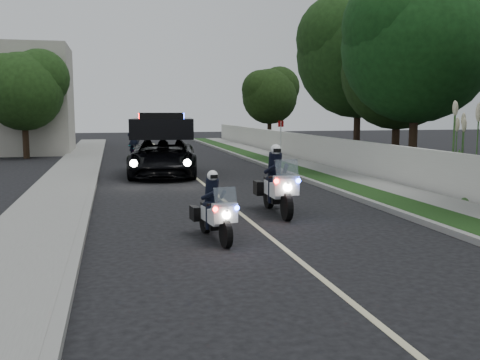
% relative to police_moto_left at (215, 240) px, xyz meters
% --- Properties ---
extents(ground, '(120.00, 120.00, 0.00)m').
position_rel_police_moto_left_xyz_m(ground, '(1.24, 0.70, 0.00)').
color(ground, black).
rests_on(ground, ground).
extents(curb_right, '(0.20, 60.00, 0.15)m').
position_rel_police_moto_left_xyz_m(curb_right, '(5.34, 10.70, 0.07)').
color(curb_right, gray).
rests_on(curb_right, ground).
extents(grass_verge, '(1.20, 60.00, 0.16)m').
position_rel_police_moto_left_xyz_m(grass_verge, '(6.04, 10.70, 0.08)').
color(grass_verge, '#193814').
rests_on(grass_verge, ground).
extents(sidewalk_right, '(1.40, 60.00, 0.16)m').
position_rel_police_moto_left_xyz_m(sidewalk_right, '(7.34, 10.70, 0.08)').
color(sidewalk_right, gray).
rests_on(sidewalk_right, ground).
extents(property_wall, '(0.22, 60.00, 1.50)m').
position_rel_police_moto_left_xyz_m(property_wall, '(8.34, 10.70, 0.75)').
color(property_wall, beige).
rests_on(property_wall, ground).
extents(curb_left, '(0.20, 60.00, 0.15)m').
position_rel_police_moto_left_xyz_m(curb_left, '(-2.86, 10.70, 0.07)').
color(curb_left, gray).
rests_on(curb_left, ground).
extents(sidewalk_left, '(2.00, 60.00, 0.16)m').
position_rel_police_moto_left_xyz_m(sidewalk_left, '(-3.96, 10.70, 0.08)').
color(sidewalk_left, gray).
rests_on(sidewalk_left, ground).
extents(building_far, '(8.00, 6.00, 7.00)m').
position_rel_police_moto_left_xyz_m(building_far, '(-8.76, 26.70, 3.50)').
color(building_far, '#A8A396').
rests_on(building_far, ground).
extents(lane_marking, '(0.12, 50.00, 0.01)m').
position_rel_police_moto_left_xyz_m(lane_marking, '(1.24, 10.70, 0.00)').
color(lane_marking, '#BFB78C').
rests_on(lane_marking, ground).
extents(police_moto_left, '(0.84, 1.86, 1.52)m').
position_rel_police_moto_left_xyz_m(police_moto_left, '(0.00, 0.00, 0.00)').
color(police_moto_left, silver).
rests_on(police_moto_left, ground).
extents(police_moto_right, '(0.85, 2.26, 1.90)m').
position_rel_police_moto_left_xyz_m(police_moto_right, '(2.21, 2.59, 0.00)').
color(police_moto_right, silver).
rests_on(police_moto_right, ground).
extents(police_suv, '(3.44, 6.28, 2.92)m').
position_rel_police_moto_left_xyz_m(police_suv, '(-0.01, 12.21, 0.00)').
color(police_suv, black).
rests_on(police_suv, ground).
extents(bicycle, '(0.71, 1.74, 0.89)m').
position_rel_police_moto_left_xyz_m(bicycle, '(-0.96, 19.91, 0.00)').
color(bicycle, black).
rests_on(bicycle, ground).
extents(cyclist, '(0.69, 0.47, 1.89)m').
position_rel_police_moto_left_xyz_m(cyclist, '(-0.96, 19.91, 0.00)').
color(cyclist, black).
rests_on(cyclist, ground).
extents(sign_post, '(0.42, 0.42, 2.32)m').
position_rel_police_moto_left_xyz_m(sign_post, '(7.24, 18.29, 0.00)').
color(sign_post, '#A10B1D').
rests_on(sign_post, ground).
extents(pampas_far, '(1.57, 1.57, 3.53)m').
position_rel_police_moto_left_xyz_m(pampas_far, '(8.84, 4.06, 0.00)').
color(pampas_far, beige).
rests_on(pampas_far, ground).
extents(tree_right_b, '(8.07, 8.07, 10.57)m').
position_rel_police_moto_left_xyz_m(tree_right_b, '(10.46, 9.61, 0.00)').
color(tree_right_b, '#154015').
rests_on(tree_right_b, ground).
extents(tree_right_c, '(5.39, 5.39, 8.86)m').
position_rel_police_moto_left_xyz_m(tree_right_c, '(11.01, 12.07, 0.00)').
color(tree_right_c, '#193510').
rests_on(tree_right_c, ground).
extents(tree_right_d, '(7.45, 7.45, 11.13)m').
position_rel_police_moto_left_xyz_m(tree_right_d, '(10.88, 16.07, 0.00)').
color(tree_right_d, '#1C3D14').
rests_on(tree_right_d, ground).
extents(tree_right_e, '(6.07, 6.07, 7.75)m').
position_rel_police_moto_left_xyz_m(tree_right_e, '(10.90, 33.16, 0.00)').
color(tree_right_e, '#1B3410').
rests_on(tree_right_e, ground).
extents(tree_left_near, '(5.62, 5.62, 7.61)m').
position_rel_police_moto_left_xyz_m(tree_left_near, '(-7.11, 22.58, 0.00)').
color(tree_left_near, '#1F4115').
rests_on(tree_left_near, ground).
extents(tree_left_far, '(6.89, 6.89, 9.46)m').
position_rel_police_moto_left_xyz_m(tree_left_far, '(-8.18, 31.75, 0.00)').
color(tree_left_far, black).
rests_on(tree_left_far, ground).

